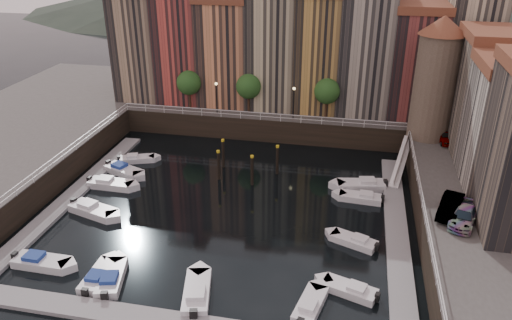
% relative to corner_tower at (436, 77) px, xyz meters
% --- Properties ---
extents(ground, '(200.00, 200.00, 0.00)m').
position_rel_corner_tower_xyz_m(ground, '(-20.00, -14.50, -10.19)').
color(ground, black).
rests_on(ground, ground).
extents(quay_far, '(80.00, 20.00, 3.00)m').
position_rel_corner_tower_xyz_m(quay_far, '(-20.00, 11.50, -8.69)').
color(quay_far, black).
rests_on(quay_far, ground).
extents(dock_left, '(2.00, 28.00, 0.35)m').
position_rel_corner_tower_xyz_m(dock_left, '(-36.20, -15.50, -10.02)').
color(dock_left, gray).
rests_on(dock_left, ground).
extents(dock_right, '(2.00, 28.00, 0.35)m').
position_rel_corner_tower_xyz_m(dock_right, '(-3.80, -15.50, -10.02)').
color(dock_right, gray).
rests_on(dock_right, ground).
extents(far_terrace, '(48.70, 10.30, 17.50)m').
position_rel_corner_tower_xyz_m(far_terrace, '(-16.69, 9.00, 0.76)').
color(far_terrace, '#997E61').
rests_on(far_terrace, quay_far).
extents(corner_tower, '(5.20, 5.20, 13.80)m').
position_rel_corner_tower_xyz_m(corner_tower, '(0.00, 0.00, 0.00)').
color(corner_tower, '#6B5B4C').
rests_on(corner_tower, quay_right).
extents(promenade_trees, '(21.20, 3.20, 5.20)m').
position_rel_corner_tower_xyz_m(promenade_trees, '(-21.33, 3.70, -3.61)').
color(promenade_trees, black).
rests_on(promenade_trees, quay_far).
extents(street_lamps, '(10.36, 0.36, 4.18)m').
position_rel_corner_tower_xyz_m(street_lamps, '(-21.00, 2.70, -4.30)').
color(street_lamps, black).
rests_on(street_lamps, quay_far).
extents(railings, '(36.08, 34.04, 0.52)m').
position_rel_corner_tower_xyz_m(railings, '(-20.00, -9.62, -6.41)').
color(railings, white).
rests_on(railings, ground).
extents(gangway, '(2.78, 8.32, 3.73)m').
position_rel_corner_tower_xyz_m(gangway, '(-2.90, -4.50, -8.28)').
color(gangway, white).
rests_on(gangway, ground).
extents(mooring_pilings, '(6.69, 3.91, 3.78)m').
position_rel_corner_tower_xyz_m(mooring_pilings, '(-20.04, -8.34, -8.54)').
color(mooring_pilings, black).
rests_on(mooring_pilings, ground).
extents(boat_left_0, '(4.98, 1.86, 1.14)m').
position_rel_corner_tower_xyz_m(boat_left_0, '(-32.69, -27.39, -9.81)').
color(boat_left_0, silver).
rests_on(boat_left_0, ground).
extents(boat_left_1, '(5.39, 3.22, 1.21)m').
position_rel_corner_tower_xyz_m(boat_left_1, '(-32.52, -19.00, -9.79)').
color(boat_left_1, silver).
rests_on(boat_left_1, ground).
extents(boat_left_2, '(5.08, 1.91, 1.17)m').
position_rel_corner_tower_xyz_m(boat_left_2, '(-33.34, -13.69, -9.80)').
color(boat_left_2, silver).
rests_on(boat_left_2, ground).
extents(boat_left_3, '(5.13, 3.46, 1.16)m').
position_rel_corner_tower_xyz_m(boat_left_3, '(-33.39, -10.42, -9.80)').
color(boat_left_3, silver).
rests_on(boat_left_3, ground).
extents(boat_left_4, '(4.33, 2.82, 0.98)m').
position_rel_corner_tower_xyz_m(boat_left_4, '(-33.22, -7.21, -9.86)').
color(boat_left_4, silver).
rests_on(boat_left_4, ground).
extents(boat_right_0, '(4.51, 2.82, 1.01)m').
position_rel_corner_tower_xyz_m(boat_right_0, '(-7.63, -25.69, -9.85)').
color(boat_right_0, silver).
rests_on(boat_right_0, ground).
extents(boat_right_2, '(4.36, 2.95, 0.99)m').
position_rel_corner_tower_xyz_m(boat_right_2, '(-7.49, -19.11, -9.86)').
color(boat_right_2, silver).
rests_on(boat_right_2, ground).
extents(boat_right_3, '(4.54, 1.90, 1.03)m').
position_rel_corner_tower_xyz_m(boat_right_3, '(-7.03, -11.21, -9.85)').
color(boat_right_3, silver).
rests_on(boat_right_3, ground).
extents(boat_right_4, '(5.40, 2.81, 1.21)m').
position_rel_corner_tower_xyz_m(boat_right_4, '(-7.01, -8.58, -9.79)').
color(boat_right_4, silver).
rests_on(boat_right_4, ground).
extents(boat_near_0, '(1.72, 4.55, 1.04)m').
position_rel_corner_tower_xyz_m(boat_near_0, '(-27.15, -28.12, -9.84)').
color(boat_near_0, silver).
rests_on(boat_near_0, ground).
extents(boat_near_1, '(2.86, 4.99, 1.12)m').
position_rel_corner_tower_xyz_m(boat_near_1, '(-26.05, -28.15, -9.82)').
color(boat_near_1, silver).
rests_on(boat_near_1, ground).
extents(boat_near_2, '(2.95, 5.39, 1.21)m').
position_rel_corner_tower_xyz_m(boat_near_2, '(-18.94, -28.50, -9.79)').
color(boat_near_2, silver).
rests_on(boat_near_2, ground).
extents(boat_near_3, '(2.45, 4.56, 1.02)m').
position_rel_corner_tower_xyz_m(boat_near_3, '(-10.48, -28.03, -9.85)').
color(boat_near_3, silver).
rests_on(boat_near_3, ground).
extents(car_a, '(2.31, 4.30, 1.39)m').
position_rel_corner_tower_xyz_m(car_a, '(1.80, -1.31, -6.50)').
color(car_a, gray).
rests_on(car_a, quay_right).
extents(car_b, '(2.96, 4.90, 1.53)m').
position_rel_corner_tower_xyz_m(car_b, '(0.16, -17.49, -6.43)').
color(car_b, gray).
rests_on(car_b, quay_right).
extents(car_c, '(3.24, 4.96, 1.34)m').
position_rel_corner_tower_xyz_m(car_c, '(1.03, -18.78, -6.53)').
color(car_c, gray).
rests_on(car_c, quay_right).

